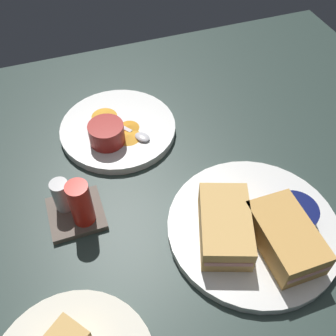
% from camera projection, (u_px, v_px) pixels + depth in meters
% --- Properties ---
extents(ground_plane, '(1.10, 1.10, 0.03)m').
position_uv_depth(ground_plane, '(206.00, 220.00, 0.68)').
color(ground_plane, '#283833').
extents(plate_sandwich_main, '(0.28, 0.28, 0.02)m').
position_uv_depth(plate_sandwich_main, '(253.00, 228.00, 0.64)').
color(plate_sandwich_main, silver).
rests_on(plate_sandwich_main, ground_plane).
extents(sandwich_half_near, '(0.15, 0.12, 0.05)m').
position_uv_depth(sandwich_half_near, '(225.00, 226.00, 0.61)').
color(sandwich_half_near, tan).
rests_on(sandwich_half_near, plate_sandwich_main).
extents(sandwich_half_far, '(0.13, 0.08, 0.05)m').
position_uv_depth(sandwich_half_far, '(285.00, 237.00, 0.60)').
color(sandwich_half_far, tan).
rests_on(sandwich_half_far, plate_sandwich_main).
extents(ramekin_dark_sauce, '(0.07, 0.07, 0.03)m').
position_uv_depth(ramekin_dark_sauce, '(294.00, 214.00, 0.63)').
color(ramekin_dark_sauce, '#0C144C').
rests_on(ramekin_dark_sauce, plate_sandwich_main).
extents(spoon_by_dark_ramekin, '(0.02, 0.10, 0.01)m').
position_uv_depth(spoon_by_dark_ramekin, '(260.00, 230.00, 0.63)').
color(spoon_by_dark_ramekin, silver).
rests_on(spoon_by_dark_ramekin, plate_sandwich_main).
extents(plate_chips_companion, '(0.23, 0.23, 0.02)m').
position_uv_depth(plate_chips_companion, '(118.00, 129.00, 0.80)').
color(plate_chips_companion, silver).
rests_on(plate_chips_companion, ground_plane).
extents(ramekin_light_gravy, '(0.07, 0.07, 0.04)m').
position_uv_depth(ramekin_light_gravy, '(106.00, 133.00, 0.75)').
color(ramekin_light_gravy, maroon).
rests_on(ramekin_light_gravy, plate_chips_companion).
extents(spoon_by_gravy_ramekin, '(0.09, 0.07, 0.01)m').
position_uv_depth(spoon_by_gravy_ramekin, '(137.00, 134.00, 0.77)').
color(spoon_by_gravy_ramekin, silver).
rests_on(spoon_by_gravy_ramekin, plate_chips_companion).
extents(plantain_chip_scatter, '(0.14, 0.10, 0.01)m').
position_uv_depth(plantain_chip_scatter, '(119.00, 125.00, 0.79)').
color(plantain_chip_scatter, gold).
rests_on(plantain_chip_scatter, plate_chips_companion).
extents(condiment_caddy, '(0.09, 0.09, 0.10)m').
position_uv_depth(condiment_caddy, '(75.00, 205.00, 0.64)').
color(condiment_caddy, brown).
rests_on(condiment_caddy, ground_plane).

